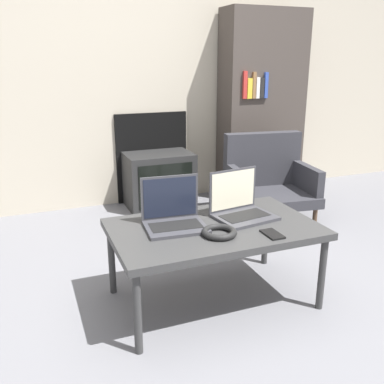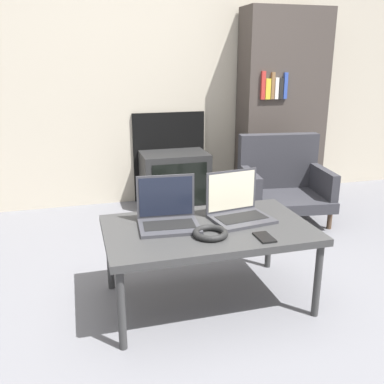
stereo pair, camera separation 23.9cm
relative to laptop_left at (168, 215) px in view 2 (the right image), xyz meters
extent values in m
plane|color=slate|center=(0.19, -0.46, -0.48)|extent=(14.00, 14.00, 0.00)
cube|color=#B7AD99|center=(0.19, 1.72, 0.82)|extent=(7.00, 0.06, 2.60)
cube|color=black|center=(0.38, 1.68, -0.09)|extent=(0.64, 0.03, 0.78)
cube|color=#333333|center=(0.19, -0.08, -0.07)|extent=(1.03, 0.62, 0.04)
cylinder|color=#333333|center=(-0.29, -0.35, -0.28)|extent=(0.04, 0.04, 0.39)
cylinder|color=#333333|center=(0.66, -0.35, -0.28)|extent=(0.04, 0.04, 0.39)
cylinder|color=#333333|center=(-0.29, 0.20, -0.28)|extent=(0.04, 0.04, 0.39)
cylinder|color=#333333|center=(0.66, 0.20, -0.28)|extent=(0.04, 0.04, 0.39)
cube|color=#38383D|center=(0.00, -0.04, -0.05)|extent=(0.32, 0.26, 0.02)
cube|color=black|center=(0.00, -0.04, -0.04)|extent=(0.26, 0.15, 0.00)
cube|color=#38383D|center=(0.01, 0.07, 0.08)|extent=(0.30, 0.03, 0.23)
cube|color=black|center=(0.01, 0.07, 0.08)|extent=(0.27, 0.03, 0.20)
cube|color=#38383D|center=(0.38, -0.04, -0.05)|extent=(0.33, 0.28, 0.02)
cube|color=black|center=(0.38, -0.04, -0.04)|extent=(0.27, 0.17, 0.00)
cube|color=#38383D|center=(0.36, 0.07, 0.08)|extent=(0.30, 0.05, 0.23)
cube|color=beige|center=(0.36, 0.07, 0.08)|extent=(0.27, 0.04, 0.20)
torus|color=black|center=(0.16, -0.20, -0.04)|extent=(0.17, 0.17, 0.03)
cube|color=black|center=(0.40, -0.29, -0.05)|extent=(0.07, 0.13, 0.01)
cube|color=black|center=(0.38, 1.48, -0.24)|extent=(0.56, 0.38, 0.47)
cube|color=black|center=(0.38, 1.29, -0.24)|extent=(0.46, 0.01, 0.36)
cube|color=#2D2D33|center=(1.11, 0.85, -0.29)|extent=(0.70, 0.61, 0.08)
cube|color=#2D2D33|center=(1.14, 1.07, -0.03)|extent=(0.64, 0.18, 0.43)
cube|color=#2D2D33|center=(0.83, 0.89, -0.15)|extent=(0.12, 0.48, 0.20)
cube|color=#2D2D33|center=(1.40, 0.82, -0.15)|extent=(0.12, 0.48, 0.20)
cylinder|color=#4C3828|center=(0.84, 0.64, -0.40)|extent=(0.04, 0.04, 0.15)
cylinder|color=#4C3828|center=(1.38, 0.64, -0.40)|extent=(0.04, 0.04, 0.15)
cylinder|color=#4C3828|center=(0.84, 1.07, -0.40)|extent=(0.04, 0.04, 0.15)
cylinder|color=#4C3828|center=(1.38, 1.07, -0.40)|extent=(0.04, 0.04, 0.15)
cube|color=#3F3833|center=(1.38, 1.52, 0.34)|extent=(0.75, 0.30, 1.64)
cube|color=#B22D28|center=(1.11, 1.36, 0.54)|extent=(0.03, 0.02, 0.23)
cube|color=gold|center=(1.16, 1.36, 0.51)|extent=(0.04, 0.02, 0.17)
cube|color=brown|center=(1.20, 1.36, 0.53)|extent=(0.03, 0.02, 0.22)
cube|color=silver|center=(1.24, 1.36, 0.51)|extent=(0.03, 0.02, 0.17)
cube|color=black|center=(1.28, 1.36, 0.51)|extent=(0.04, 0.02, 0.17)
cube|color=#2D479E|center=(1.32, 1.36, 0.53)|extent=(0.03, 0.02, 0.21)
camera|label=1|loc=(-0.65, -1.89, 0.75)|focal=40.00mm
camera|label=2|loc=(-0.43, -1.97, 0.75)|focal=40.00mm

